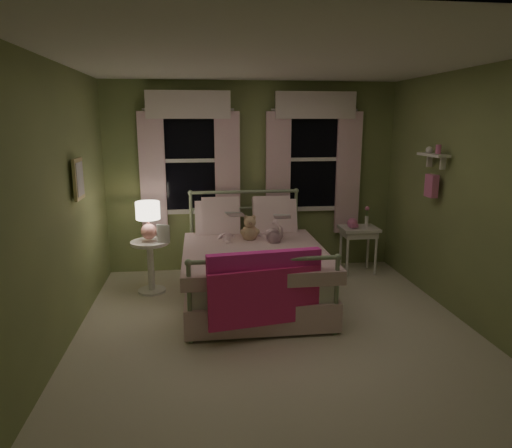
{
  "coord_description": "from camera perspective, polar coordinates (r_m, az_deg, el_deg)",
  "views": [
    {
      "loc": [
        -0.73,
        -4.19,
        2.08
      ],
      "look_at": [
        -0.15,
        0.52,
        1.0
      ],
      "focal_mm": 32.0,
      "sensor_mm": 36.0,
      "label": 1
    }
  ],
  "objects": [
    {
      "name": "room_shell",
      "position": [
        4.32,
        2.77,
        2.42
      ],
      "size": [
        4.2,
        4.2,
        4.2
      ],
      "color": "beige",
      "rests_on": "ground"
    },
    {
      "name": "bed",
      "position": [
        5.36,
        -0.46,
        -5.6
      ],
      "size": [
        1.58,
        2.04,
        1.18
      ],
      "color": "white",
      "rests_on": "ground"
    },
    {
      "name": "pink_throw",
      "position": [
        4.33,
        1.12,
        -7.03
      ],
      "size": [
        1.1,
        0.29,
        0.71
      ],
      "color": "#FF31AF",
      "rests_on": "bed"
    },
    {
      "name": "child_left",
      "position": [
        5.61,
        -3.82,
        0.74
      ],
      "size": [
        0.25,
        0.16,
        0.68
      ],
      "primitive_type": "imported",
      "rotation": [
        0.0,
        0.0,
        3.13
      ],
      "color": "#F7D1DD",
      "rests_on": "bed"
    },
    {
      "name": "child_right",
      "position": [
        5.65,
        1.85,
        1.46
      ],
      "size": [
        0.41,
        0.33,
        0.79
      ],
      "primitive_type": "imported",
      "rotation": [
        0.0,
        0.0,
        3.06
      ],
      "color": "#F7D1DD",
      "rests_on": "bed"
    },
    {
      "name": "book_left",
      "position": [
        5.35,
        -3.67,
        0.75
      ],
      "size": [
        0.22,
        0.16,
        0.26
      ],
      "primitive_type": "imported",
      "rotation": [
        1.22,
        0.0,
        -0.26
      ],
      "color": "beige",
      "rests_on": "child_left"
    },
    {
      "name": "book_right",
      "position": [
        5.42,
        2.26,
        0.47
      ],
      "size": [
        0.22,
        0.15,
        0.26
      ],
      "primitive_type": "imported",
      "rotation": [
        1.22,
        0.0,
        -0.22
      ],
      "color": "beige",
      "rests_on": "child_right"
    },
    {
      "name": "teddy_bear",
      "position": [
        5.5,
        -0.79,
        -0.71
      ],
      "size": [
        0.24,
        0.2,
        0.32
      ],
      "color": "tan",
      "rests_on": "bed"
    },
    {
      "name": "nightstand_left",
      "position": [
        5.74,
        -13.06,
        -4.32
      ],
      "size": [
        0.46,
        0.46,
        0.65
      ],
      "color": "white",
      "rests_on": "ground"
    },
    {
      "name": "table_lamp",
      "position": [
        5.61,
        -13.34,
        0.91
      ],
      "size": [
        0.29,
        0.29,
        0.46
      ],
      "color": "#E28C86",
      "rests_on": "nightstand_left"
    },
    {
      "name": "book_nightstand",
      "position": [
        5.59,
        -12.25,
        -2.2
      ],
      "size": [
        0.23,
        0.27,
        0.02
      ],
      "primitive_type": "imported",
      "rotation": [
        0.0,
        0.0,
        -0.36
      ],
      "color": "beige",
      "rests_on": "nightstand_left"
    },
    {
      "name": "nightstand_right",
      "position": [
        6.43,
        12.73,
        -1.25
      ],
      "size": [
        0.5,
        0.4,
        0.64
      ],
      "color": "white",
      "rests_on": "ground"
    },
    {
      "name": "pink_toy",
      "position": [
        6.36,
        11.96,
        0.09
      ],
      "size": [
        0.14,
        0.19,
        0.14
      ],
      "color": "pink",
      "rests_on": "nightstand_right"
    },
    {
      "name": "bud_vase",
      "position": [
        6.47,
        13.68,
        0.95
      ],
      "size": [
        0.06,
        0.06,
        0.28
      ],
      "color": "white",
      "rests_on": "nightstand_right"
    },
    {
      "name": "window_left",
      "position": [
        6.23,
        -8.26,
        8.49
      ],
      "size": [
        1.34,
        0.13,
        1.96
      ],
      "color": "black",
      "rests_on": "room_shell"
    },
    {
      "name": "window_right",
      "position": [
        6.43,
        7.24,
        8.65
      ],
      "size": [
        1.34,
        0.13,
        1.96
      ],
      "color": "black",
      "rests_on": "room_shell"
    },
    {
      "name": "wall_shelf",
      "position": [
        5.58,
        21.2,
        6.25
      ],
      "size": [
        0.15,
        0.5,
        0.6
      ],
      "color": "white",
      "rests_on": "room_shell"
    },
    {
      "name": "framed_picture",
      "position": [
        4.97,
        -21.3,
        5.26
      ],
      "size": [
        0.03,
        0.32,
        0.42
      ],
      "color": "beige",
      "rests_on": "room_shell"
    }
  ]
}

